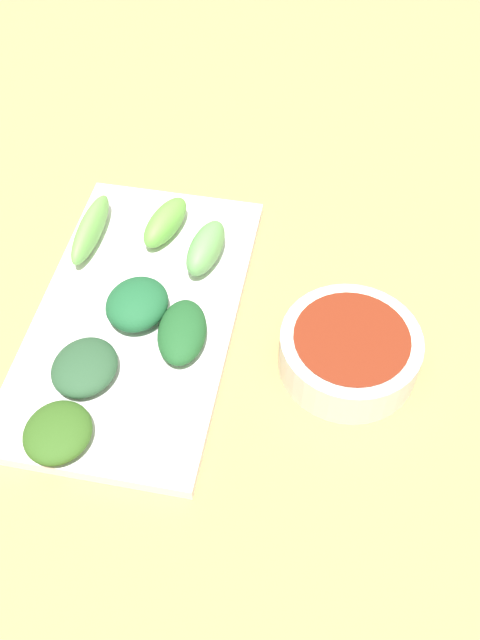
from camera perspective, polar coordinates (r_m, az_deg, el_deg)
The scene contains 10 objects.
tabletop at distance 0.64m, azimuth -1.42°, elevation -2.59°, with size 2.10×2.10×0.02m, color #9C7C4E.
sauce_bowl at distance 0.61m, azimuth 8.74°, elevation -2.18°, with size 0.12×0.12×0.04m.
serving_plate at distance 0.65m, azimuth -8.20°, elevation 0.29°, with size 0.17×0.32×0.01m, color white.
broccoli_leafy_0 at distance 0.61m, azimuth -4.63°, elevation -0.96°, with size 0.04×0.07×0.02m, color #1D5126.
broccoli_leafy_1 at distance 0.63m, azimuth -8.20°, elevation 1.27°, with size 0.05×0.06×0.03m, color #1C5730.
broccoli_leafy_2 at distance 0.60m, azimuth -12.27°, elevation -3.70°, with size 0.05×0.06×0.02m, color #274B2F.
broccoli_stalk_3 at distance 0.67m, azimuth -2.74°, elevation 5.76°, with size 0.03×0.07×0.03m, color #5F9E54.
broccoli_stalk_4 at distance 0.70m, azimuth -5.96°, elevation 7.76°, with size 0.03×0.07×0.03m, color #60A63F.
broccoli_stalk_5 at distance 0.70m, azimuth -11.82°, elevation 7.11°, with size 0.02×0.09×0.03m, color #66A84C.
broccoli_leafy_6 at distance 0.57m, azimuth -14.31°, elevation -8.67°, with size 0.05×0.06×0.02m, color #2F561C.
Camera 1 is at (-0.08, 0.36, 0.53)m, focal length 40.17 mm.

